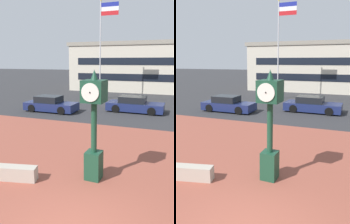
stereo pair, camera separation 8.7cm
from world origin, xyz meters
The scene contains 6 objects.
plaza_brick_paving centered at (0.00, 2.90, 0.00)m, with size 44.00×13.80×0.01m, color brown.
street_clock centered at (-0.45, 2.96, 2.04)m, with size 0.74×0.84×3.81m.
car_street_near centered at (-7.32, 12.38, 0.57)m, with size 4.34×1.93×1.28m.
car_street_distant centered at (-0.78, 14.56, 0.57)m, with size 4.59×2.11×1.28m.
flagpole_primary centered at (-5.11, 19.88, 6.17)m, with size 1.92×0.14×10.09m.
civic_building centered at (2.06, 31.58, 3.29)m, with size 27.91×12.00×6.57m.
Camera 1 is at (1.87, -4.14, 4.07)m, focal length 36.90 mm.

